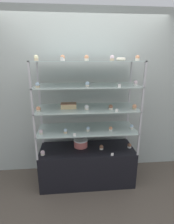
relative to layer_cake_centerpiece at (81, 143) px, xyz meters
The scene contains 35 objects.
ground_plane 0.64m from the layer_cake_centerpiece, 35.24° to the right, with size 20.00×20.00×0.00m, color brown.
back_wall 0.76m from the layer_cake_centerpiece, 75.33° to the left, with size 8.00×0.05×2.60m.
display_base 0.36m from the layer_cake_centerpiece, 35.24° to the right, with size 1.41×0.54×0.57m.
display_riser_lower 0.26m from the layer_cake_centerpiece, 35.24° to the right, with size 1.41×0.54×0.32m.
display_riser_middle 0.57m from the layer_cake_centerpiece, 35.24° to the right, with size 1.41×0.54×0.32m.
display_riser_upper 0.89m from the layer_cake_centerpiece, 35.24° to the right, with size 1.41×0.54×0.32m.
display_riser_top 1.20m from the layer_cake_centerpiece, 35.24° to the right, with size 1.41×0.54×0.32m.
layer_cake_centerpiece is the anchor object (origin of this frame).
sheet_cake_frosted 0.64m from the layer_cake_centerpiece, 158.91° to the right, with size 0.22×0.13×0.07m.
cupcake_0 0.59m from the layer_cake_centerpiece, 159.57° to the right, with size 0.06×0.06×0.07m.
cupcake_1 0.33m from the layer_cake_centerpiece, 21.12° to the right, with size 0.06×0.06×0.07m.
cupcake_2 0.75m from the layer_cake_centerpiece, ahead, with size 0.06×0.06×0.07m.
price_tag_0 0.53m from the layer_cake_centerpiece, 36.62° to the right, with size 0.04×0.00×0.04m.
cupcake_3 0.65m from the layer_cake_centerpiece, 159.44° to the right, with size 0.05×0.05×0.07m.
cupcake_4 0.41m from the layer_cake_centerpiece, 138.04° to the right, with size 0.05×0.05×0.07m.
cupcake_5 0.34m from the layer_cake_centerpiece, 57.04° to the right, with size 0.05×0.05×0.07m.
cupcake_6 0.54m from the layer_cake_centerpiece, 23.28° to the right, with size 0.05×0.05×0.07m.
cupcake_7 0.81m from the layer_cake_centerpiece, ahead, with size 0.05×0.05×0.07m.
price_tag_1 0.43m from the layer_cake_centerpiece, 106.85° to the right, with size 0.04×0.00×0.04m.
cupcake_8 0.85m from the layer_cake_centerpiece, 160.68° to the right, with size 0.06×0.06×0.07m.
cupcake_9 0.64m from the layer_cake_centerpiece, 64.84° to the right, with size 0.06×0.06×0.07m.
cupcake_10 0.75m from the layer_cake_centerpiece, 24.17° to the right, with size 0.06×0.06×0.07m.
cupcake_11 0.97m from the layer_cake_centerpiece, 15.07° to the right, with size 0.06×0.06×0.07m.
price_tag_2 0.82m from the layer_cake_centerpiece, 34.63° to the right, with size 0.04×0.00×0.04m.
cupcake_12 1.09m from the layer_cake_centerpiece, 159.42° to the right, with size 0.05×0.05×0.06m.
cupcake_13 0.95m from the layer_cake_centerpiece, 65.31° to the right, with size 0.05×0.05×0.06m.
cupcake_14 1.20m from the layer_cake_centerpiece, ahead, with size 0.05×0.05×0.06m.
price_tag_3 1.08m from the layer_cake_centerpiece, 33.64° to the right, with size 0.04×0.00×0.04m.
cupcake_15 1.37m from the layer_cake_centerpiece, 167.55° to the right, with size 0.06×0.06×0.07m.
cupcake_16 1.28m from the layer_cake_centerpiece, 145.02° to the right, with size 0.06×0.06×0.07m.
cupcake_17 1.26m from the layer_cake_centerpiece, 62.86° to the right, with size 0.06×0.06×0.07m.
cupcake_18 1.32m from the layer_cake_centerpiece, 16.48° to the right, with size 0.06×0.06×0.07m.
cupcake_19 1.46m from the layer_cake_centerpiece, 10.57° to the right, with size 0.06×0.06×0.07m.
price_tag_4 1.30m from the layer_cake_centerpiece, 125.26° to the right, with size 0.04×0.00×0.04m.
donut_glazed 1.35m from the layer_cake_centerpiece, ahead, with size 0.12×0.12×0.04m.
Camera 1 is at (-0.22, -2.37, 1.86)m, focal length 28.00 mm.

